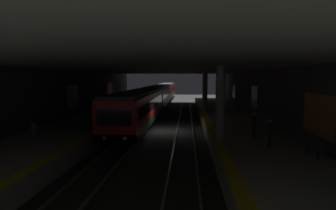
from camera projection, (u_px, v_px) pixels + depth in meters
name	position (u px, v px, depth m)	size (l,w,h in m)	color
ground_plane	(161.00, 131.00, 27.06)	(120.00, 120.00, 0.00)	#2D302D
track_left	(185.00, 131.00, 26.91)	(60.00, 1.53, 0.16)	gray
track_right	(137.00, 130.00, 27.19)	(60.00, 1.53, 0.16)	gray
platform_left	(233.00, 126.00, 26.59)	(60.00, 5.30, 1.06)	#B7B2A8
platform_right	(90.00, 125.00, 27.43)	(60.00, 5.30, 1.06)	#B7B2A8
wall_left	(267.00, 101.00, 26.21)	(60.00, 0.56, 5.60)	#56565B
wall_right	(59.00, 100.00, 27.43)	(60.00, 0.56, 5.60)	#56565B
ceiling_slab	(161.00, 67.00, 26.53)	(60.00, 19.40, 0.40)	#ADAAA3
pillar_near	(220.00, 104.00, 17.61)	(0.56, 0.56, 4.55)	gray
pillar_far	(205.00, 92.00, 32.78)	(0.56, 0.56, 4.55)	gray
metro_train	(159.00, 95.00, 48.11)	(59.29, 2.83, 3.49)	red
bench_left_near	(314.00, 146.00, 14.32)	(1.70, 0.47, 0.86)	#262628
bench_left_mid	(275.00, 125.00, 20.74)	(1.70, 0.47, 0.86)	#262628
bench_left_far	(239.00, 106.00, 35.23)	(1.70, 0.47, 0.86)	#262628
bench_right_mid	(104.00, 103.00, 39.16)	(1.70, 0.47, 0.86)	#262628
person_waiting_near	(254.00, 125.00, 18.23)	(0.60, 0.24, 1.73)	#393939
person_walking_mid	(232.00, 112.00, 25.38)	(0.60, 0.22, 1.64)	#373737
person_standing_far	(269.00, 133.00, 16.10)	(0.60, 0.22, 1.57)	#3A3A3A
person_boarding	(99.00, 104.00, 33.58)	(0.60, 0.22, 1.55)	#3C3C3C
trash_bin	(34.00, 129.00, 19.77)	(0.44, 0.44, 0.85)	#595B5E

